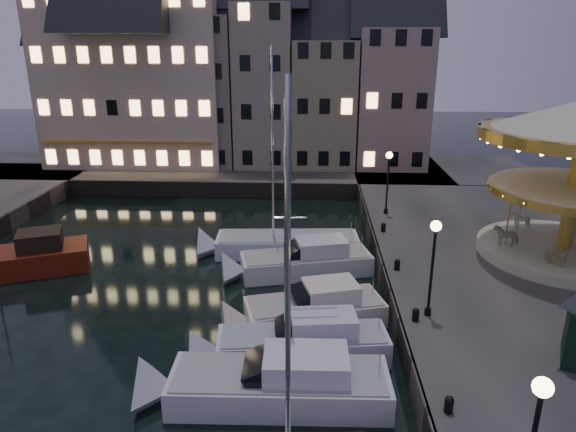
# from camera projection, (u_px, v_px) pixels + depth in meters

# --- Properties ---
(ground) EXTENTS (160.00, 160.00, 0.00)m
(ground) POSITION_uv_depth(u_px,v_px,m) (254.00, 350.00, 21.25)
(ground) COLOR black
(ground) RESTS_ON ground
(quay_east) EXTENTS (16.00, 56.00, 1.30)m
(quay_east) POSITION_uv_depth(u_px,v_px,m) (541.00, 280.00, 26.05)
(quay_east) COLOR #474442
(quay_east) RESTS_ON ground
(quay_north) EXTENTS (44.00, 12.00, 1.30)m
(quay_north) POSITION_uv_depth(u_px,v_px,m) (203.00, 172.00, 47.92)
(quay_north) COLOR #474442
(quay_north) RESTS_ON ground
(quaywall_e) EXTENTS (0.15, 44.00, 1.30)m
(quaywall_e) POSITION_uv_depth(u_px,v_px,m) (383.00, 277.00, 26.43)
(quaywall_e) COLOR #47423A
(quaywall_e) RESTS_ON ground
(quaywall_n) EXTENTS (48.00, 0.15, 1.30)m
(quaywall_n) POSITION_uv_depth(u_px,v_px,m) (212.00, 190.00, 42.15)
(quaywall_n) COLOR #47423A
(quaywall_n) RESTS_ON ground
(streetlamp_b) EXTENTS (0.44, 0.44, 4.17)m
(streetlamp_b) POSITION_uv_depth(u_px,v_px,m) (433.00, 255.00, 20.57)
(streetlamp_b) COLOR black
(streetlamp_b) RESTS_ON quay_east
(streetlamp_c) EXTENTS (0.44, 0.44, 4.17)m
(streetlamp_c) POSITION_uv_depth(u_px,v_px,m) (388.00, 174.00, 33.34)
(streetlamp_c) COLOR black
(streetlamp_c) RESTS_ON quay_east
(bollard_a) EXTENTS (0.30, 0.30, 0.57)m
(bollard_a) POSITION_uv_depth(u_px,v_px,m) (449.00, 404.00, 15.69)
(bollard_a) COLOR black
(bollard_a) RESTS_ON quay_east
(bollard_b) EXTENTS (0.30, 0.30, 0.57)m
(bollard_b) POSITION_uv_depth(u_px,v_px,m) (416.00, 314.00, 20.89)
(bollard_b) COLOR black
(bollard_b) RESTS_ON quay_east
(bollard_c) EXTENTS (0.30, 0.30, 0.57)m
(bollard_c) POSITION_uv_depth(u_px,v_px,m) (397.00, 264.00, 25.63)
(bollard_c) COLOR black
(bollard_c) RESTS_ON quay_east
(bollard_d) EXTENTS (0.30, 0.30, 0.57)m
(bollard_d) POSITION_uv_depth(u_px,v_px,m) (383.00, 227.00, 30.83)
(bollard_d) COLOR black
(bollard_d) RESTS_ON quay_east
(townhouse_na) EXTENTS (5.50, 8.00, 12.80)m
(townhouse_na) POSITION_uv_depth(u_px,v_px,m) (82.00, 92.00, 48.09)
(townhouse_na) COLOR gray
(townhouse_na) RESTS_ON quay_north
(townhouse_nb) EXTENTS (6.16, 8.00, 13.80)m
(townhouse_nb) POSITION_uv_depth(u_px,v_px,m) (139.00, 86.00, 47.67)
(townhouse_nb) COLOR gray
(townhouse_nb) RESTS_ON quay_north
(townhouse_nc) EXTENTS (6.82, 8.00, 14.80)m
(townhouse_nc) POSITION_uv_depth(u_px,v_px,m) (203.00, 81.00, 47.22)
(townhouse_nc) COLOR gray
(townhouse_nc) RESTS_ON quay_north
(townhouse_nd) EXTENTS (5.50, 8.00, 15.80)m
(townhouse_nd) POSITION_uv_depth(u_px,v_px,m) (265.00, 76.00, 46.78)
(townhouse_nd) COLOR gray
(townhouse_nd) RESTS_ON quay_north
(townhouse_ne) EXTENTS (6.16, 8.00, 12.80)m
(townhouse_ne) POSITION_uv_depth(u_px,v_px,m) (324.00, 93.00, 47.00)
(townhouse_ne) COLOR gray
(townhouse_ne) RESTS_ON quay_north
(townhouse_nf) EXTENTS (6.82, 8.00, 13.80)m
(townhouse_nf) POSITION_uv_depth(u_px,v_px,m) (391.00, 87.00, 46.55)
(townhouse_nf) COLOR gray
(townhouse_nf) RESTS_ON quay_north
(hotel_corner) EXTENTS (17.60, 9.00, 16.80)m
(hotel_corner) POSITION_uv_depth(u_px,v_px,m) (138.00, 70.00, 47.19)
(hotel_corner) COLOR beige
(hotel_corner) RESTS_ON quay_north
(motorboat_b) EXTENTS (8.78, 2.76, 2.15)m
(motorboat_b) POSITION_uv_depth(u_px,v_px,m) (268.00, 385.00, 18.07)
(motorboat_b) COLOR silver
(motorboat_b) RESTS_ON ground
(motorboat_c) EXTENTS (7.90, 2.81, 10.44)m
(motorboat_c) POSITION_uv_depth(u_px,v_px,m) (293.00, 344.00, 20.49)
(motorboat_c) COLOR silver
(motorboat_c) RESTS_ON ground
(motorboat_d) EXTENTS (7.26, 4.07, 2.15)m
(motorboat_d) POSITION_uv_depth(u_px,v_px,m) (306.00, 312.00, 23.02)
(motorboat_d) COLOR silver
(motorboat_d) RESTS_ON ground
(motorboat_e) EXTENTS (8.18, 4.07, 2.15)m
(motorboat_e) POSITION_uv_depth(u_px,v_px,m) (299.00, 263.00, 28.12)
(motorboat_e) COLOR silver
(motorboat_e) RESTS_ON ground
(motorboat_f) EXTENTS (9.59, 3.04, 12.71)m
(motorboat_f) POSITION_uv_depth(u_px,v_px,m) (278.00, 245.00, 30.90)
(motorboat_f) COLOR silver
(motorboat_f) RESTS_ON ground
(red_fishing_boat) EXTENTS (8.19, 5.51, 6.03)m
(red_fishing_boat) POSITION_uv_depth(u_px,v_px,m) (17.00, 261.00, 28.23)
(red_fishing_boat) COLOR #621C0C
(red_fishing_boat) RESTS_ON ground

